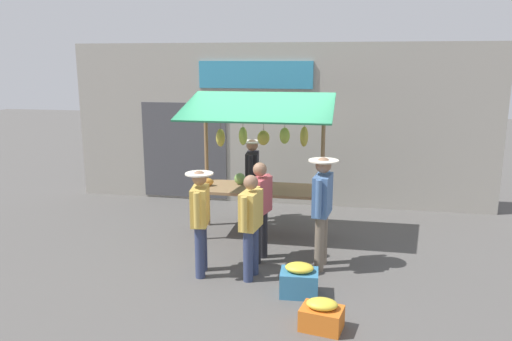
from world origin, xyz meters
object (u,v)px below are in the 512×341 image
Objects in this scene: shopper_in_striped_shirt at (200,215)px; shopper_with_shopping_bag at (322,203)px; market_stall at (258,150)px; shopper_in_grey_tee at (260,205)px; produce_crate_side at (322,315)px; shopper_with_ponytail at (251,220)px; produce_crate_near at (299,280)px; vendor_with_sunhat at (252,174)px.

shopper_with_shopping_bag is at bearing -80.30° from shopper_in_striped_shirt.
shopper_in_grey_tee is at bearing 101.76° from market_stall.
shopper_in_grey_tee is 2.27m from produce_crate_side.
shopper_with_shopping_bag is at bearing -86.13° from produce_crate_side.
shopper_in_striped_shirt is at bearing 145.97° from shopper_in_grey_tee.
shopper_in_striped_shirt reaches higher than shopper_with_ponytail.
market_stall is 1.32m from shopper_in_grey_tee.
market_stall is at bearing -66.29° from produce_crate_near.
vendor_with_sunhat is (0.25, -0.71, -0.60)m from market_stall.
shopper_in_striped_shirt is 2.90× the size of produce_crate_side.
market_stall reaches higher than produce_crate_near.
shopper_with_ponytail reaches higher than produce_crate_side.
shopper_in_grey_tee is at bearing -60.29° from produce_crate_side.
produce_crate_near is at bearing -67.04° from produce_crate_side.
shopper_with_ponytail is 1.06m from produce_crate_near.
market_stall reaches higher than shopper_with_ponytail.
market_stall is at bearing 13.31° from vendor_with_sunhat.
produce_crate_near is at bearing -111.52° from shopper_with_ponytail.
shopper_with_shopping_bag is (-1.18, 1.22, -0.54)m from market_stall.
produce_crate_near is at bearing 113.71° from market_stall.
shopper_with_shopping_bag is 1.96m from produce_crate_side.
produce_crate_near is 0.98× the size of produce_crate_side.
shopper_with_ponytail is 1.77m from produce_crate_side.
market_stall is 1.61× the size of shopper_in_grey_tee.
shopper_with_ponytail is at bearing -166.56° from shopper_in_grey_tee.
shopper_with_shopping_bag is at bearing -52.63° from shopper_with_ponytail.
shopper_with_ponytail is at bearing -48.62° from produce_crate_side.
shopper_with_shopping_bag is at bearing 30.68° from vendor_with_sunhat.
shopper_in_striped_shirt is at bearing 98.49° from shopper_with_ponytail.
produce_crate_side is at bearing -132.40° from shopper_in_striped_shirt.
market_stall is at bearing -24.47° from shopper_in_striped_shirt.
market_stall is at bearing 51.16° from shopper_with_shopping_bag.
shopper_with_shopping_bag is 1.78m from shopper_in_striped_shirt.
vendor_with_sunhat is at bearing -67.33° from produce_crate_side.
produce_crate_near is (-0.96, 2.18, -1.34)m from market_stall.
shopper_with_ponytail is 0.73m from shopper_in_striped_shirt.
market_stall is at bearing 14.85° from shopper_with_ponytail.
market_stall reaches higher than produce_crate_side.
vendor_with_sunhat is 4.09m from produce_crate_side.
market_stall reaches higher than shopper_in_striped_shirt.
shopper_in_striped_shirt is 1.67m from produce_crate_near.
market_stall is at bearing -66.50° from produce_crate_side.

